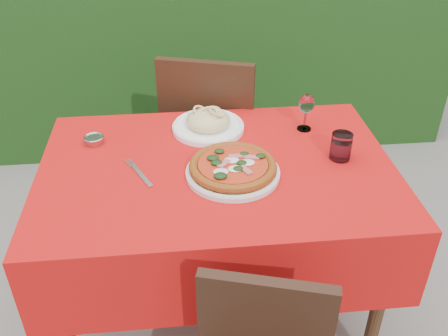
{
  "coord_description": "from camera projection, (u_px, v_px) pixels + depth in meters",
  "views": [
    {
      "loc": [
        -0.13,
        -1.48,
        1.72
      ],
      "look_at": [
        0.02,
        -0.05,
        0.77
      ],
      "focal_mm": 40.0,
      "sensor_mm": 36.0,
      "label": 1
    }
  ],
  "objects": [
    {
      "name": "fork",
      "position": [
        142.0,
        175.0,
        1.71
      ],
      "size": [
        0.12,
        0.2,
        0.01
      ],
      "primitive_type": "cube",
      "rotation": [
        0.0,
        0.0,
        0.45
      ],
      "color": "silver",
      "rests_on": "dining_table"
    },
    {
      "name": "water_glass",
      "position": [
        341.0,
        148.0,
        1.79
      ],
      "size": [
        0.08,
        0.08,
        0.1
      ],
      "color": "silver",
      "rests_on": "dining_table"
    },
    {
      "name": "pasta_plate",
      "position": [
        208.0,
        123.0,
        1.97
      ],
      "size": [
        0.29,
        0.29,
        0.08
      ],
      "rotation": [
        0.0,
        0.0,
        -0.04
      ],
      "color": "white",
      "rests_on": "dining_table"
    },
    {
      "name": "wine_glass",
      "position": [
        306.0,
        105.0,
        1.93
      ],
      "size": [
        0.06,
        0.06,
        0.15
      ],
      "color": "silver",
      "rests_on": "dining_table"
    },
    {
      "name": "steel_ramekin",
      "position": [
        94.0,
        140.0,
        1.89
      ],
      "size": [
        0.07,
        0.07,
        0.03
      ],
      "primitive_type": "cylinder",
      "color": "#ACACB3",
      "rests_on": "dining_table"
    },
    {
      "name": "dining_table",
      "position": [
        217.0,
        199.0,
        1.86
      ],
      "size": [
        1.26,
        0.86,
        0.75
      ],
      "color": "#462816",
      "rests_on": "ground"
    },
    {
      "name": "chair_far",
      "position": [
        211.0,
        133.0,
        2.39
      ],
      "size": [
        0.53,
        0.53,
        0.94
      ],
      "rotation": [
        0.0,
        0.0,
        2.85
      ],
      "color": "black",
      "rests_on": "ground"
    },
    {
      "name": "hedge",
      "position": [
        193.0,
        0.0,
        2.97
      ],
      "size": [
        3.2,
        0.55,
        1.78
      ],
      "color": "black",
      "rests_on": "ground"
    },
    {
      "name": "ground",
      "position": [
        218.0,
        308.0,
        2.19
      ],
      "size": [
        60.0,
        60.0,
        0.0
      ],
      "primitive_type": "plane",
      "color": "slate",
      "rests_on": "ground"
    },
    {
      "name": "pizza_plate",
      "position": [
        233.0,
        168.0,
        1.71
      ],
      "size": [
        0.39,
        0.39,
        0.06
      ],
      "rotation": [
        0.0,
        0.0,
        -0.4
      ],
      "color": "silver",
      "rests_on": "dining_table"
    }
  ]
}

